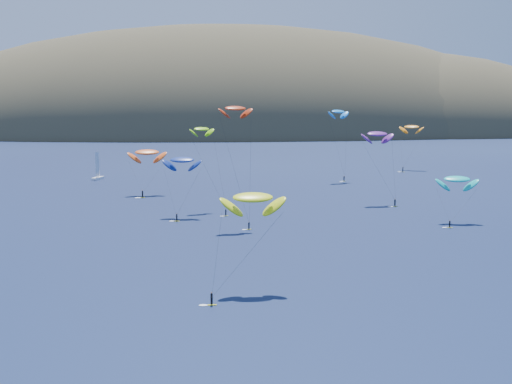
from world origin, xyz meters
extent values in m
ellipsoid|color=#3D3526|center=(20.00, 560.00, -12.60)|extent=(600.00, 300.00, 210.00)
ellipsoid|color=#3D3526|center=(-140.00, 590.00, -7.20)|extent=(340.00, 240.00, 120.00)
ellipsoid|color=#3D3526|center=(180.00, 540.00, -9.36)|extent=(320.00, 220.00, 156.00)
cube|color=white|center=(-53.02, 191.04, 0.35)|extent=(3.99, 7.77, 0.90)
cylinder|color=white|center=(-53.02, 191.54, 5.61)|extent=(0.14, 0.14, 10.52)
cube|color=gold|center=(-34.87, 140.38, 0.05)|extent=(1.68, 0.64, 0.09)
cylinder|color=black|center=(-34.87, 140.38, 1.07)|extent=(0.38, 0.38, 1.75)
sphere|color=#8C6047|center=(-34.87, 140.38, 2.09)|extent=(0.29, 0.29, 0.29)
ellipsoid|color=#FE5F1C|center=(-33.68, 148.16, 12.54)|extent=(11.33, 6.17, 6.06)
cube|color=gold|center=(-20.20, 29.84, 0.04)|extent=(1.37, 0.42, 0.08)
cylinder|color=black|center=(-20.20, 29.84, 0.89)|extent=(0.32, 0.32, 1.45)
sphere|color=#8C6047|center=(-20.20, 29.84, 1.73)|extent=(0.24, 0.24, 0.24)
ellipsoid|color=#E5F219|center=(-13.69, 38.10, 13.62)|extent=(9.22, 4.44, 5.10)
cube|color=gold|center=(-13.27, 105.18, 0.04)|extent=(1.31, 0.87, 0.07)
cylinder|color=black|center=(-13.27, 105.18, 0.83)|extent=(0.30, 0.30, 1.36)
sphere|color=#8C6047|center=(-13.27, 105.18, 1.62)|extent=(0.23, 0.23, 0.23)
ellipsoid|color=#85DB0F|center=(-18.53, 116.75, 20.56)|extent=(7.12, 5.43, 3.60)
cube|color=gold|center=(32.27, 175.16, 0.04)|extent=(1.47, 1.08, 0.08)
cylinder|color=black|center=(32.27, 175.16, 0.95)|extent=(0.34, 0.34, 1.55)
sphere|color=#8C6047|center=(32.27, 175.16, 1.85)|extent=(0.26, 0.26, 0.26)
ellipsoid|color=#1780DF|center=(30.60, 178.37, 23.96)|extent=(9.26, 7.55, 4.70)
cube|color=gold|center=(34.46, 83.83, 0.03)|extent=(1.31, 0.62, 0.07)
cylinder|color=black|center=(34.46, 83.83, 0.83)|extent=(0.30, 0.30, 1.35)
sphere|color=#8C6047|center=(34.46, 83.83, 1.61)|extent=(0.23, 0.23, 0.23)
ellipsoid|color=#0BBBB3|center=(38.73, 91.15, 9.91)|extent=(9.80, 6.03, 5.09)
cube|color=gold|center=(32.04, 115.95, 0.04)|extent=(1.60, 0.71, 0.09)
cylinder|color=black|center=(32.04, 115.95, 1.01)|extent=(0.36, 0.36, 1.65)
sphere|color=#8C6047|center=(32.04, 115.95, 1.97)|extent=(0.28, 0.28, 0.28)
ellipsoid|color=#6F238A|center=(29.06, 123.61, 18.78)|extent=(9.43, 5.59, 4.94)
cube|color=gold|center=(-9.51, 86.44, 0.03)|extent=(1.32, 0.68, 0.07)
cylinder|color=black|center=(-9.51, 86.44, 0.83)|extent=(0.30, 0.30, 1.36)
sphere|color=#8C6047|center=(-9.51, 86.44, 1.62)|extent=(0.23, 0.23, 0.23)
ellipsoid|color=#BB2D0C|center=(-11.89, 92.28, 26.00)|extent=(8.05, 5.24, 4.13)
cube|color=gold|center=(-25.03, 98.72, 0.04)|extent=(1.47, 0.69, 0.08)
cylinder|color=black|center=(-25.03, 98.72, 0.93)|extent=(0.33, 0.33, 1.51)
sphere|color=#8C6047|center=(-25.03, 98.72, 1.80)|extent=(0.25, 0.25, 0.25)
ellipsoid|color=navy|center=(-23.59, 106.74, 13.60)|extent=(9.66, 5.96, 5.01)
cube|color=gold|center=(62.47, 204.12, 0.04)|extent=(1.55, 1.23, 0.09)
cylinder|color=black|center=(62.47, 204.12, 1.02)|extent=(0.36, 0.36, 1.66)
sphere|color=#8C6047|center=(62.47, 204.12, 1.98)|extent=(0.28, 0.28, 0.28)
ellipsoid|color=orange|center=(69.35, 215.61, 17.19)|extent=(10.23, 8.77, 5.23)
camera|label=1|loc=(-24.37, -64.37, 27.63)|focal=50.00mm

